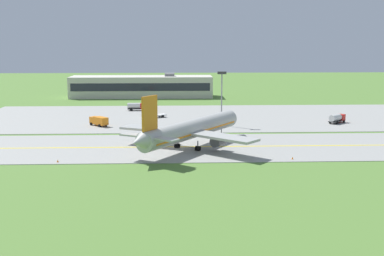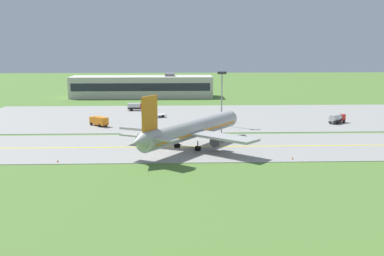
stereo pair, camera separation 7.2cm
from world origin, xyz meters
name	(u,v)px [view 1 (the left image)]	position (x,y,z in m)	size (l,w,h in m)	color
ground_plane	(178,147)	(0.00, 0.00, 0.00)	(500.00, 500.00, 0.00)	#517A33
taxiway_strip	(178,147)	(0.00, 0.00, 0.05)	(240.00, 28.00, 0.10)	gray
apron_pad	(209,117)	(10.00, 42.00, 0.05)	(140.00, 52.00, 0.10)	gray
taxiway_centreline	(178,147)	(0.00, 0.00, 0.11)	(220.00, 0.60, 0.01)	yellow
airplane_lead	(191,129)	(2.86, -1.16, 4.13)	(28.98, 34.65, 12.70)	#ADADA8
service_truck_baggage	(152,114)	(-7.16, 40.22, 1.18)	(6.60, 4.87, 2.59)	silver
service_truck_fuel	(99,121)	(-21.03, 27.02, 1.53)	(5.64, 5.74, 2.60)	orange
service_truck_catering	(337,118)	(44.76, 28.95, 1.53)	(5.81, 5.57, 2.65)	red
service_truck_pushback	(137,106)	(-13.00, 56.14, 1.53)	(6.09, 2.56, 2.65)	red
terminal_building	(142,87)	(-13.81, 96.03, 4.30)	(57.47, 13.87, 9.76)	beige
apron_light_mast	(222,92)	(12.11, 26.51, 9.33)	(2.40, 0.50, 14.70)	gray
traffic_cone_near_edge	(292,158)	(22.14, -12.06, 0.30)	(0.44, 0.44, 0.60)	orange
traffic_cone_mid_edge	(58,161)	(-22.89, -12.61, 0.30)	(0.44, 0.44, 0.60)	orange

